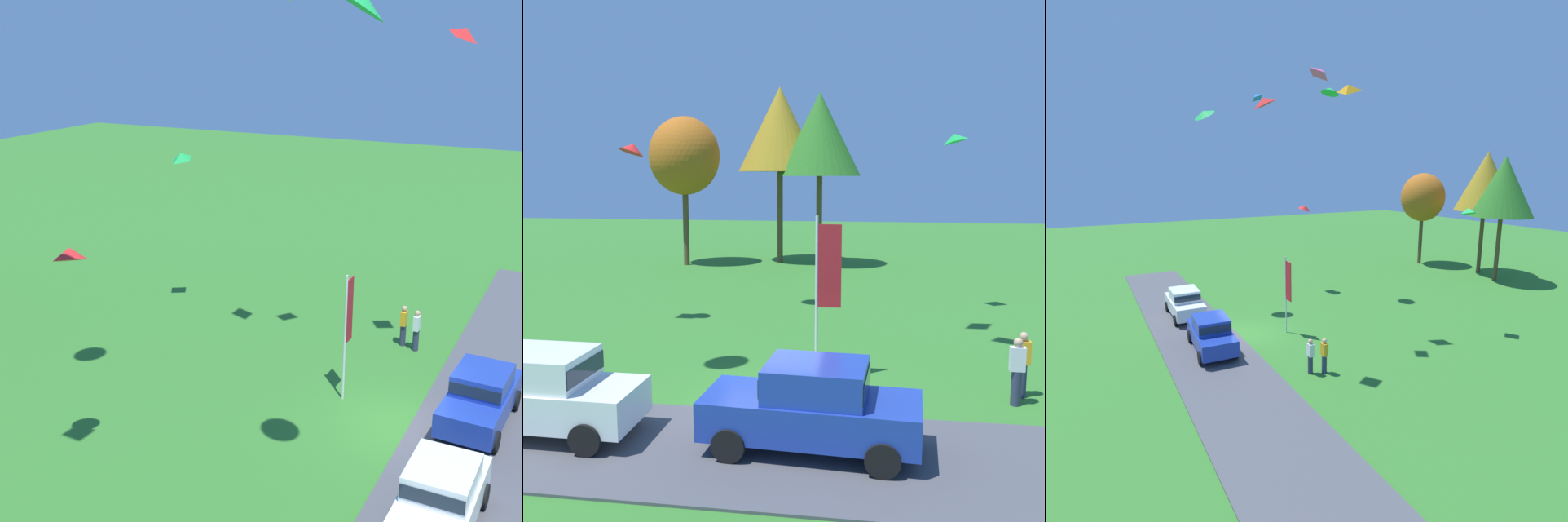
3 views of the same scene
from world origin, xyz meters
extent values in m
plane|color=#337528|center=(0.00, 0.00, 0.00)|extent=(120.00, 120.00, 0.00)
cube|color=#4C4C51|center=(0.00, -2.43, 0.03)|extent=(36.00, 4.40, 0.06)
cube|color=white|center=(-4.68, -2.23, 0.80)|extent=(4.43, 1.87, 0.80)
cube|color=white|center=(-4.58, -2.23, 1.55)|extent=(2.03, 1.67, 0.70)
cube|color=#19232D|center=(-4.58, -2.23, 1.55)|extent=(2.06, 1.64, 0.38)
cylinder|color=black|center=(-6.19, -3.06, 0.40)|extent=(0.68, 0.25, 0.68)
cylinder|color=black|center=(-6.16, -1.35, 0.40)|extent=(0.68, 0.25, 0.68)
cylinder|color=black|center=(-3.20, -3.11, 0.40)|extent=(0.68, 0.25, 0.68)
cylinder|color=black|center=(-3.17, -1.40, 0.40)|extent=(0.68, 0.25, 0.68)
cube|color=#1E389E|center=(1.24, -2.17, 0.80)|extent=(4.51, 2.07, 0.80)
cube|color=#1E389E|center=(1.34, -2.18, 1.55)|extent=(2.10, 1.76, 0.70)
cube|color=#19232D|center=(1.34, -2.18, 1.55)|extent=(2.14, 1.73, 0.38)
cylinder|color=black|center=(-0.31, -2.93, 0.40)|extent=(0.69, 0.28, 0.68)
cylinder|color=black|center=(-0.20, -1.22, 0.40)|extent=(0.69, 0.28, 0.68)
cylinder|color=black|center=(2.68, -3.12, 0.40)|extent=(0.69, 0.28, 0.68)
cylinder|color=black|center=(2.79, -1.41, 0.40)|extent=(0.69, 0.28, 0.68)
cylinder|color=#2D334C|center=(6.22, 1.75, 0.44)|extent=(0.24, 0.24, 0.88)
cube|color=orange|center=(6.22, 1.75, 1.18)|extent=(0.36, 0.22, 0.60)
sphere|color=tan|center=(6.22, 1.75, 1.60)|extent=(0.22, 0.22, 0.22)
cylinder|color=#2D334C|center=(5.96, 1.15, 0.44)|extent=(0.24, 0.24, 0.88)
cube|color=white|center=(5.96, 1.15, 1.18)|extent=(0.36, 0.22, 0.60)
sphere|color=tan|center=(5.96, 1.15, 1.60)|extent=(0.22, 0.22, 0.22)
cylinder|color=brown|center=(-9.31, 22.78, 2.42)|extent=(0.36, 0.36, 4.83)
ellipsoid|color=#B25B19|center=(-9.31, 22.78, 6.79)|extent=(4.35, 4.35, 4.78)
cylinder|color=brown|center=(-3.67, 24.85, 2.92)|extent=(0.36, 0.36, 5.85)
cone|color=olive|center=(-3.67, 24.85, 8.48)|extent=(5.26, 5.26, 5.26)
cylinder|color=brown|center=(-1.03, 23.71, 2.79)|extent=(0.36, 0.36, 5.57)
cone|color=#2D7023|center=(-1.03, 23.71, 8.08)|extent=(5.01, 5.01, 5.01)
cylinder|color=silver|center=(0.89, 2.38, 2.28)|extent=(0.08, 0.08, 4.56)
cube|color=red|center=(1.24, 2.38, 3.19)|extent=(0.64, 0.04, 2.28)
pyramid|color=orange|center=(2.26, 5.51, 13.57)|extent=(1.31, 1.28, 0.67)
pyramid|color=#EA4C9E|center=(2.54, 3.64, 14.10)|extent=(0.81, 1.00, 0.62)
cone|color=green|center=(-5.94, -0.01, 12.92)|extent=(1.79, 1.76, 0.97)
pyramid|color=blue|center=(-9.73, 5.13, 14.92)|extent=(1.10, 1.10, 0.65)
cone|color=red|center=(-6.43, 7.63, 6.61)|extent=(1.33, 1.33, 0.61)
pyramid|color=red|center=(4.18, -0.21, 12.19)|extent=(0.92, 0.97, 0.59)
cone|color=green|center=(-4.74, 8.78, 14.89)|extent=(1.57, 1.61, 0.71)
pyramid|color=green|center=(5.48, 11.66, 7.10)|extent=(0.96, 0.92, 0.50)
camera|label=1|loc=(-20.71, -5.11, 12.31)|focal=50.00mm
camera|label=2|loc=(2.46, -13.96, 5.65)|focal=42.00mm
camera|label=3|loc=(21.22, -7.48, 9.20)|focal=28.00mm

